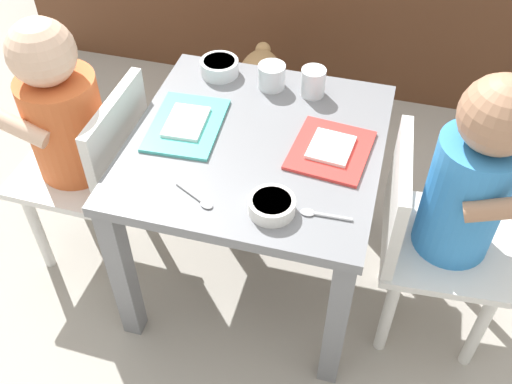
# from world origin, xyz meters

# --- Properties ---
(ground_plane) EXTENTS (7.00, 7.00, 0.00)m
(ground_plane) POSITION_xyz_m (0.00, 0.00, 0.00)
(ground_plane) COLOR #9E998E
(dining_table) EXTENTS (0.54, 0.56, 0.45)m
(dining_table) POSITION_xyz_m (0.00, 0.00, 0.37)
(dining_table) COLOR slate
(dining_table) RESTS_ON ground
(seated_child_left) EXTENTS (0.29, 0.29, 0.69)m
(seated_child_left) POSITION_xyz_m (-0.43, -0.03, 0.43)
(seated_child_left) COLOR silver
(seated_child_left) RESTS_ON ground
(seated_child_right) EXTENTS (0.30, 0.30, 0.72)m
(seated_child_right) POSITION_xyz_m (0.43, -0.04, 0.45)
(seated_child_right) COLOR silver
(seated_child_right) RESTS_ON ground
(dog) EXTENTS (0.21, 0.44, 0.30)m
(dog) POSITION_xyz_m (-0.13, 0.50, 0.20)
(dog) COLOR tan
(dog) RESTS_ON ground
(food_tray_left) EXTENTS (0.16, 0.22, 0.02)m
(food_tray_left) POSITION_xyz_m (-0.16, 0.01, 0.46)
(food_tray_left) COLOR #4CC6BC
(food_tray_left) RESTS_ON dining_table
(food_tray_right) EXTENTS (0.17, 0.19, 0.02)m
(food_tray_right) POSITION_xyz_m (0.16, 0.01, 0.46)
(food_tray_right) COLOR red
(food_tray_right) RESTS_ON dining_table
(water_cup_left) EXTENTS (0.06, 0.06, 0.07)m
(water_cup_left) POSITION_xyz_m (0.08, 0.20, 0.48)
(water_cup_left) COLOR white
(water_cup_left) RESTS_ON dining_table
(water_cup_right) EXTENTS (0.07, 0.07, 0.06)m
(water_cup_right) POSITION_xyz_m (-0.02, 0.20, 0.48)
(water_cup_right) COLOR white
(water_cup_right) RESTS_ON dining_table
(cereal_bowl_right_side) EXTENTS (0.09, 0.09, 0.04)m
(cereal_bowl_right_side) POSITION_xyz_m (-0.15, 0.22, 0.47)
(cereal_bowl_right_side) COLOR white
(cereal_bowl_right_side) RESTS_ON dining_table
(cereal_bowl_left_side) EXTENTS (0.09, 0.09, 0.03)m
(cereal_bowl_left_side) POSITION_xyz_m (0.08, -0.19, 0.47)
(cereal_bowl_left_side) COLOR white
(cereal_bowl_left_side) RESTS_ON dining_table
(spoon_by_left_tray) EXTENTS (0.09, 0.06, 0.01)m
(spoon_by_left_tray) POSITION_xyz_m (-0.06, -0.20, 0.45)
(spoon_by_left_tray) COLOR silver
(spoon_by_left_tray) RESTS_ON dining_table
(spoon_by_right_tray) EXTENTS (0.10, 0.02, 0.01)m
(spoon_by_right_tray) POSITION_xyz_m (0.18, -0.18, 0.45)
(spoon_by_right_tray) COLOR silver
(spoon_by_right_tray) RESTS_ON dining_table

